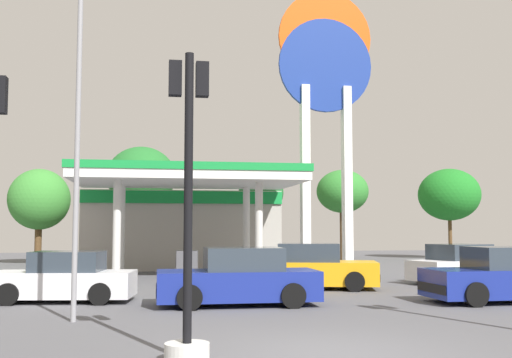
# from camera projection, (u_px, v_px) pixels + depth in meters

# --- Properties ---
(ground_plane) EXTENTS (90.00, 90.00, 0.00)m
(ground_plane) POSITION_uv_depth(u_px,v_px,m) (333.00, 354.00, 10.06)
(ground_plane) COLOR #56565B
(ground_plane) RESTS_ON ground
(gas_station) EXTENTS (9.71, 12.28, 4.60)m
(gas_station) POSITION_uv_depth(u_px,v_px,m) (181.00, 223.00, 31.54)
(gas_station) COLOR #ADA89E
(gas_station) RESTS_ON ground
(station_pole_sign) EXTENTS (4.65, 0.56, 13.76)m
(station_pole_sign) POSITION_uv_depth(u_px,v_px,m) (325.00, 88.00, 30.20)
(station_pole_sign) COLOR white
(station_pole_sign) RESTS_ON ground
(car_0) EXTENTS (4.11, 2.19, 1.41)m
(car_0) POSITION_uv_depth(u_px,v_px,m) (64.00, 279.00, 17.26)
(car_0) COLOR black
(car_0) RESTS_ON ground
(car_1) EXTENTS (4.41, 2.84, 1.47)m
(car_1) POSITION_uv_depth(u_px,v_px,m) (462.00, 266.00, 22.90)
(car_1) COLOR black
(car_1) RESTS_ON ground
(car_2) EXTENTS (4.60, 2.78, 1.54)m
(car_2) POSITION_uv_depth(u_px,v_px,m) (312.00, 268.00, 21.00)
(car_2) COLOR black
(car_2) RESTS_ON ground
(car_3) EXTENTS (4.31, 2.00, 1.54)m
(car_3) POSITION_uv_depth(u_px,v_px,m) (504.00, 277.00, 17.21)
(car_3) COLOR black
(car_3) RESTS_ON ground
(car_5) EXTENTS (4.30, 1.99, 1.54)m
(car_5) POSITION_uv_depth(u_px,v_px,m) (238.00, 279.00, 16.50)
(car_5) COLOR black
(car_5) RESTS_ON ground
(traffic_signal_3) EXTENTS (0.71, 0.71, 4.87)m
(traffic_signal_3) POSITION_uv_depth(u_px,v_px,m) (188.00, 238.00, 9.76)
(traffic_signal_3) COLOR silver
(traffic_signal_3) RESTS_ON ground
(tree_1) EXTENTS (3.51, 3.51, 5.49)m
(tree_1) POSITION_uv_depth(u_px,v_px,m) (39.00, 200.00, 35.69)
(tree_1) COLOR brown
(tree_1) RESTS_ON ground
(tree_2) EXTENTS (4.17, 4.17, 7.03)m
(tree_2) POSITION_uv_depth(u_px,v_px,m) (141.00, 177.00, 37.60)
(tree_2) COLOR brown
(tree_2) RESTS_ON ground
(tree_3) EXTENTS (2.83, 2.83, 5.64)m
(tree_3) POSITION_uv_depth(u_px,v_px,m) (261.00, 194.00, 38.75)
(tree_3) COLOR brown
(tree_3) RESTS_ON ground
(tree_4) EXTENTS (3.42, 3.42, 5.91)m
(tree_4) POSITION_uv_depth(u_px,v_px,m) (342.00, 192.00, 40.72)
(tree_4) COLOR brown
(tree_4) RESTS_ON ground
(tree_5) EXTENTS (4.17, 4.17, 6.11)m
(tree_5) POSITION_uv_depth(u_px,v_px,m) (449.00, 195.00, 42.03)
(tree_5) COLOR brown
(tree_5) RESTS_ON ground
(corner_streetlamp) EXTENTS (0.24, 1.48, 7.79)m
(corner_streetlamp) POSITION_uv_depth(u_px,v_px,m) (77.00, 112.00, 13.70)
(corner_streetlamp) COLOR gray
(corner_streetlamp) RESTS_ON ground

